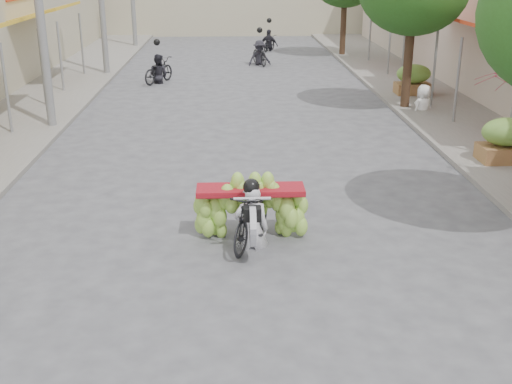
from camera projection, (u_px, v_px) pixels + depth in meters
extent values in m
plane|color=#57575C|center=(259.00, 381.00, 7.48)|extent=(120.00, 120.00, 0.00)
cube|color=gray|center=(27.00, 105.00, 21.25)|extent=(4.00, 60.00, 0.12)
cube|color=gray|center=(443.00, 101.00, 21.82)|extent=(4.00, 60.00, 0.12)
cylinder|color=slate|center=(6.00, 91.00, 17.30)|extent=(0.08, 0.08, 2.55)
cylinder|color=slate|center=(42.00, 69.00, 20.68)|extent=(0.08, 0.08, 2.55)
cube|color=gold|center=(46.00, 12.00, 24.08)|extent=(1.77, 4.00, 0.53)
cylinder|color=slate|center=(60.00, 58.00, 22.93)|extent=(0.08, 0.08, 2.55)
cylinder|color=slate|center=(82.00, 45.00, 26.31)|extent=(0.08, 0.08, 2.55)
cylinder|color=slate|center=(457.00, 82.00, 18.46)|extent=(0.08, 0.08, 2.55)
cube|color=#B83518|center=(445.00, 17.00, 21.84)|extent=(1.77, 4.20, 0.53)
cylinder|color=slate|center=(434.00, 70.00, 20.53)|extent=(0.08, 0.08, 2.55)
cylinder|color=slate|center=(404.00, 53.00, 24.09)|extent=(0.08, 0.08, 2.55)
cube|color=#B83518|center=(400.00, 5.00, 27.47)|extent=(1.77, 4.20, 0.53)
cylinder|color=slate|center=(390.00, 46.00, 26.16)|extent=(0.08, 0.08, 2.55)
cylinder|color=slate|center=(370.00, 35.00, 29.72)|extent=(0.08, 0.08, 2.55)
cylinder|color=#3A2719|center=(408.00, 60.00, 20.29)|extent=(0.28, 0.28, 3.20)
cylinder|color=#3A2719|center=(343.00, 24.00, 31.55)|extent=(0.28, 0.28, 3.20)
cube|color=brown|center=(505.00, 151.00, 15.11)|extent=(1.20, 0.80, 0.50)
ellipsoid|color=#699A3A|center=(508.00, 127.00, 14.91)|extent=(1.20, 0.88, 0.66)
cube|color=brown|center=(413.00, 87.00, 22.62)|extent=(1.20, 0.80, 0.50)
ellipsoid|color=#699A3A|center=(414.00, 70.00, 22.42)|extent=(1.20, 0.88, 0.66)
imported|color=black|center=(251.00, 217.00, 10.87)|extent=(1.09, 1.80, 1.02)
cylinder|color=silver|center=(253.00, 226.00, 10.22)|extent=(0.10, 0.66, 0.66)
cube|color=black|center=(252.00, 214.00, 10.25)|extent=(0.28, 0.22, 0.22)
cylinder|color=silver|center=(252.00, 199.00, 10.27)|extent=(0.60, 0.05, 0.05)
cube|color=maroon|center=(250.00, 190.00, 11.07)|extent=(1.86, 0.55, 0.10)
imported|color=silver|center=(251.00, 184.00, 10.61)|extent=(0.59, 0.44, 1.64)
sphere|color=black|center=(251.00, 139.00, 10.31)|extent=(0.28, 0.28, 0.28)
imported|color=white|center=(425.00, 85.00, 20.10)|extent=(0.91, 0.79, 1.58)
imported|color=black|center=(158.00, 70.00, 25.16)|extent=(1.39, 1.86, 0.99)
imported|color=#222128|center=(157.00, 54.00, 24.95)|extent=(0.93, 0.79, 1.65)
sphere|color=black|center=(157.00, 42.00, 24.79)|extent=(0.26, 0.26, 0.26)
imported|color=black|center=(260.00, 54.00, 29.33)|extent=(1.01, 1.83, 1.03)
imported|color=#222128|center=(260.00, 40.00, 29.12)|extent=(1.17, 0.85, 1.65)
sphere|color=black|center=(260.00, 30.00, 28.96)|extent=(0.26, 0.26, 0.26)
imported|color=black|center=(269.00, 43.00, 33.82)|extent=(1.05, 1.53, 0.80)
imported|color=#222128|center=(269.00, 29.00, 33.58)|extent=(1.11, 0.88, 1.65)
sphere|color=black|center=(269.00, 20.00, 33.42)|extent=(0.26, 0.26, 0.26)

